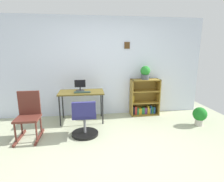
{
  "coord_description": "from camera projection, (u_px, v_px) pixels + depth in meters",
  "views": [
    {
      "loc": [
        -0.33,
        -2.38,
        1.64
      ],
      "look_at": [
        0.16,
        1.19,
        0.82
      ],
      "focal_mm": 28.95,
      "sensor_mm": 36.0,
      "label": 1
    }
  ],
  "objects": [
    {
      "name": "ground_plane",
      "position": [
        112.0,
        162.0,
        2.71
      ],
      "size": [
        6.24,
        6.24,
        0.0
      ],
      "primitive_type": "plane",
      "color": "#A5AB8C"
    },
    {
      "name": "desk",
      "position": [
        81.0,
        94.0,
        4.14
      ],
      "size": [
        1.01,
        0.57,
        0.71
      ],
      "color": "brown",
      "rests_on": "ground_plane"
    },
    {
      "name": "monitor",
      "position": [
        80.0,
        86.0,
        4.19
      ],
      "size": [
        0.25,
        0.2,
        0.26
      ],
      "color": "#262628",
      "rests_on": "desk"
    },
    {
      "name": "bookshelf_low",
      "position": [
        144.0,
        99.0,
        4.65
      ],
      "size": [
        0.72,
        0.3,
        0.92
      ],
      "color": "olive",
      "rests_on": "ground_plane"
    },
    {
      "name": "keyboard",
      "position": [
        82.0,
        92.0,
        4.02
      ],
      "size": [
        0.36,
        0.13,
        0.02
      ],
      "primitive_type": "cube",
      "color": "#20322B",
      "rests_on": "desk"
    },
    {
      "name": "office_chair",
      "position": [
        85.0,
        120.0,
        3.45
      ],
      "size": [
        0.52,
        0.55,
        0.74
      ],
      "color": "black",
      "rests_on": "ground_plane"
    },
    {
      "name": "wall_back",
      "position": [
        101.0,
        67.0,
        4.51
      ],
      "size": [
        5.2,
        0.12,
        2.43
      ],
      "color": "silver",
      "rests_on": "ground_plane"
    },
    {
      "name": "potted_plant_floor",
      "position": [
        200.0,
        115.0,
        3.98
      ],
      "size": [
        0.3,
        0.3,
        0.41
      ],
      "color": "#B7B2A8",
      "rests_on": "ground_plane"
    },
    {
      "name": "rocking_chair",
      "position": [
        29.0,
        115.0,
        3.4
      ],
      "size": [
        0.42,
        0.64,
        0.88
      ],
      "color": "#55261E",
      "rests_on": "ground_plane"
    },
    {
      "name": "potted_plant_on_shelf",
      "position": [
        145.0,
        72.0,
        4.44
      ],
      "size": [
        0.24,
        0.24,
        0.34
      ],
      "color": "#474C51",
      "rests_on": "bookshelf_low"
    }
  ]
}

